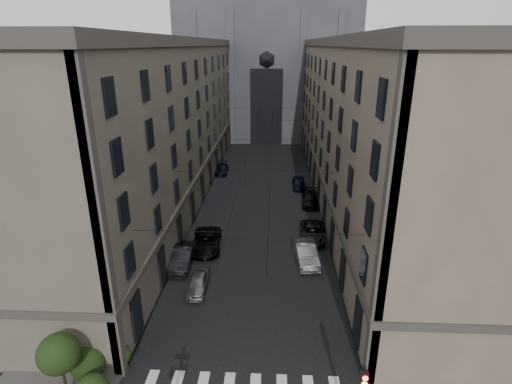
# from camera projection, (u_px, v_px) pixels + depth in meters

# --- Properties ---
(sidewalk_left) EXTENTS (7.00, 80.00, 0.15)m
(sidewalk_left) POSITION_uv_depth(u_px,v_px,m) (180.00, 194.00, 51.40)
(sidewalk_left) COLOR #383533
(sidewalk_left) RESTS_ON ground
(sidewalk_right) EXTENTS (7.00, 80.00, 0.15)m
(sidewalk_right) POSITION_uv_depth(u_px,v_px,m) (344.00, 196.00, 50.48)
(sidewalk_right) COLOR #383533
(sidewalk_right) RESTS_ON ground
(building_left) EXTENTS (13.60, 60.60, 18.85)m
(building_left) POSITION_uv_depth(u_px,v_px,m) (151.00, 122.00, 48.31)
(building_left) COLOR #4D463B
(building_left) RESTS_ON ground
(building_right) EXTENTS (13.60, 60.60, 18.85)m
(building_right) POSITION_uv_depth(u_px,v_px,m) (375.00, 124.00, 47.13)
(building_right) COLOR brown
(building_right) RESTS_ON ground
(gothic_tower) EXTENTS (35.00, 23.00, 58.00)m
(gothic_tower) POSITION_uv_depth(u_px,v_px,m) (268.00, 46.00, 81.26)
(gothic_tower) COLOR #2D2D33
(gothic_tower) RESTS_ON ground
(shrub_cluster) EXTENTS (3.90, 4.40, 3.90)m
(shrub_cluster) POSITION_uv_depth(u_px,v_px,m) (81.00, 364.00, 21.70)
(shrub_cluster) COLOR black
(shrub_cluster) RESTS_ON sidewalk_left
(tram_wires) EXTENTS (14.00, 60.00, 0.43)m
(tram_wires) POSITION_uv_depth(u_px,v_px,m) (261.00, 140.00, 48.10)
(tram_wires) COLOR black
(tram_wires) RESTS_ON ground
(car_left_near) EXTENTS (1.56, 3.78, 1.28)m
(car_left_near) POSITION_uv_depth(u_px,v_px,m) (198.00, 283.00, 31.11)
(car_left_near) COLOR slate
(car_left_near) RESTS_ON ground
(car_left_midnear) EXTENTS (1.77, 4.98, 1.64)m
(car_left_midnear) POSITION_uv_depth(u_px,v_px,m) (182.00, 257.00, 34.54)
(car_left_midnear) COLOR black
(car_left_midnear) RESTS_ON ground
(car_left_midfar) EXTENTS (3.00, 5.76, 1.55)m
(car_left_midfar) POSITION_uv_depth(u_px,v_px,m) (206.00, 241.00, 37.42)
(car_left_midfar) COLOR black
(car_left_midfar) RESTS_ON ground
(car_left_far) EXTENTS (2.00, 4.64, 1.33)m
(car_left_far) POSITION_uv_depth(u_px,v_px,m) (222.00, 169.00, 59.48)
(car_left_far) COLOR black
(car_left_far) RESTS_ON ground
(car_right_near) EXTENTS (2.26, 5.12, 1.64)m
(car_right_near) POSITION_uv_depth(u_px,v_px,m) (306.00, 253.00, 35.19)
(car_right_near) COLOR gray
(car_right_near) RESTS_ON ground
(car_right_midnear) EXTENTS (2.75, 5.31, 1.43)m
(car_right_midnear) POSITION_uv_depth(u_px,v_px,m) (312.00, 232.00, 39.39)
(car_right_midnear) COLOR black
(car_right_midnear) RESTS_ON ground
(car_right_midfar) EXTENTS (2.29, 4.96, 1.40)m
(car_right_midfar) POSITION_uv_depth(u_px,v_px,m) (310.00, 199.00, 47.93)
(car_right_midfar) COLOR black
(car_right_midfar) RESTS_ON ground
(car_right_far) EXTENTS (1.69, 4.17, 1.42)m
(car_right_far) POSITION_uv_depth(u_px,v_px,m) (299.00, 183.00, 53.33)
(car_right_far) COLOR black
(car_right_far) RESTS_ON ground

